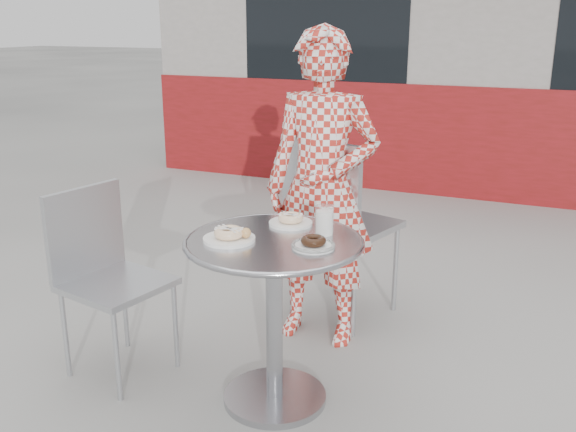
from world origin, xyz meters
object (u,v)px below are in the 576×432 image
at_px(bistro_table, 274,281).
at_px(plate_far, 291,220).
at_px(plate_checker, 313,244).
at_px(milk_cup, 324,221).
at_px(seated_person, 322,190).
at_px(chair_left, 118,319).
at_px(plate_near, 230,235).
at_px(chair_far, 343,261).

bearing_deg(bistro_table, plate_far, 94.18).
bearing_deg(plate_checker, plate_far, 130.01).
bearing_deg(milk_cup, seated_person, 111.71).
relative_size(bistro_table, plate_checker, 4.33).
height_order(plate_checker, milk_cup, milk_cup).
bearing_deg(chair_left, plate_far, -58.73).
distance_m(chair_left, plate_checker, 1.04).
height_order(bistro_table, plate_near, plate_near).
bearing_deg(milk_cup, plate_near, -144.79).
distance_m(seated_person, plate_far, 0.43).
height_order(seated_person, plate_checker, seated_person).
bearing_deg(plate_checker, bistro_table, 171.98).
distance_m(plate_far, plate_checker, 0.30).
height_order(chair_left, plate_far, chair_left).
height_order(chair_left, plate_checker, chair_left).
bearing_deg(plate_near, seated_person, 81.11).
relative_size(plate_checker, milk_cup, 1.40).
distance_m(chair_far, seated_person, 0.54).
bearing_deg(bistro_table, seated_person, 93.43).
height_order(chair_far, milk_cup, chair_far).
xyz_separation_m(seated_person, plate_far, (0.02, -0.43, -0.03)).
distance_m(chair_far, plate_far, 0.84).
height_order(bistro_table, plate_far, plate_far).
relative_size(chair_far, plate_near, 4.83).
distance_m(chair_far, plate_checker, 1.06).
relative_size(seated_person, milk_cup, 12.84).
bearing_deg(chair_far, plate_near, 98.98).
bearing_deg(milk_cup, chair_far, 102.76).
bearing_deg(plate_checker, plate_near, -170.12).
xyz_separation_m(plate_far, plate_near, (-0.14, -0.28, 0.00)).
bearing_deg(chair_far, bistro_table, 107.62).
xyz_separation_m(chair_far, plate_near, (-0.13, -1.00, 0.44)).
relative_size(chair_left, plate_checker, 5.04).
bearing_deg(chair_left, chair_far, -25.13).
relative_size(chair_far, plate_checker, 5.91).
bearing_deg(chair_left, bistro_table, -73.89).
relative_size(chair_left, milk_cup, 7.05).
distance_m(chair_left, plate_far, 0.92).
height_order(bistro_table, chair_left, chair_left).
bearing_deg(plate_near, plate_checker, 9.88).
distance_m(bistro_table, milk_cup, 0.31).
bearing_deg(bistro_table, chair_far, 91.06).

